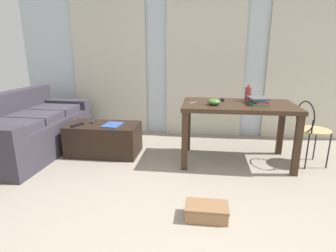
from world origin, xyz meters
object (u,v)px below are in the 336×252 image
(book_stack, at_px, (258,101))
(magazine, at_px, (112,125))
(tv_remote_secondary, at_px, (77,125))
(bottle_near, at_px, (248,94))
(scissors, at_px, (194,102))
(couch, at_px, (30,130))
(craft_table, at_px, (238,112))
(wire_chair, at_px, (310,125))
(bowl, at_px, (214,102))
(tv_remote_on_table, at_px, (222,100))
(shoebox, at_px, (206,211))
(tv_remote_primary, at_px, (93,122))
(coffee_table, at_px, (104,139))

(book_stack, xyz_separation_m, magazine, (-1.85, 0.00, -0.37))
(tv_remote_secondary, bearing_deg, book_stack, 27.12)
(bottle_near, bearing_deg, scissors, -163.57)
(couch, distance_m, craft_table, 2.82)
(couch, height_order, tv_remote_secondary, couch)
(wire_chair, xyz_separation_m, bowl, (-1.16, -0.13, 0.29))
(wire_chair, bearing_deg, tv_remote_on_table, 169.74)
(book_stack, distance_m, tv_remote_secondary, 2.33)
(craft_table, bearing_deg, wire_chair, 0.40)
(bottle_near, bearing_deg, craft_table, -123.31)
(bottle_near, xyz_separation_m, shoebox, (-0.51, -1.52, -0.78))
(scissors, height_order, tv_remote_primary, scissors)
(tv_remote_on_table, bearing_deg, magazine, -169.76)
(bowl, bearing_deg, shoebox, -93.39)
(tv_remote_primary, bearing_deg, coffee_table, -29.14)
(couch, height_order, scissors, couch)
(craft_table, xyz_separation_m, wire_chair, (0.86, 0.01, -0.15))
(couch, xyz_separation_m, shoebox, (2.43, -1.27, -0.26))
(shoebox, bearing_deg, couch, 152.31)
(bottle_near, xyz_separation_m, tv_remote_on_table, (-0.32, -0.02, -0.08))
(coffee_table, relative_size, shoebox, 2.63)
(bowl, distance_m, book_stack, 0.55)
(bottle_near, bearing_deg, couch, -175.30)
(wire_chair, height_order, tv_remote_primary, wire_chair)
(bottle_near, distance_m, shoebox, 1.78)
(couch, distance_m, bowl, 2.54)
(magazine, xyz_separation_m, shoebox, (1.25, -1.30, -0.37))
(coffee_table, height_order, shoebox, coffee_table)
(tv_remote_on_table, relative_size, shoebox, 0.42)
(scissors, bearing_deg, wire_chair, -0.23)
(coffee_table, relative_size, scissors, 8.94)
(craft_table, bearing_deg, book_stack, -0.17)
(scissors, height_order, shoebox, scissors)
(magazine, bearing_deg, craft_table, 6.03)
(bowl, height_order, tv_remote_primary, bowl)
(bowl, relative_size, book_stack, 0.49)
(magazine, distance_m, shoebox, 1.84)
(scissors, distance_m, shoebox, 1.50)
(couch, height_order, coffee_table, couch)
(couch, distance_m, shoebox, 2.75)
(book_stack, relative_size, magazine, 1.13)
(tv_remote_primary, height_order, tv_remote_secondary, tv_remote_secondary)
(tv_remote_on_table, height_order, tv_remote_secondary, tv_remote_on_table)
(wire_chair, height_order, shoebox, wire_chair)
(tv_remote_secondary, distance_m, shoebox, 2.13)
(tv_remote_secondary, relative_size, magazine, 0.65)
(book_stack, height_order, shoebox, book_stack)
(couch, relative_size, wire_chair, 2.31)
(craft_table, distance_m, book_stack, 0.27)
(bowl, distance_m, tv_remote_secondary, 1.81)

